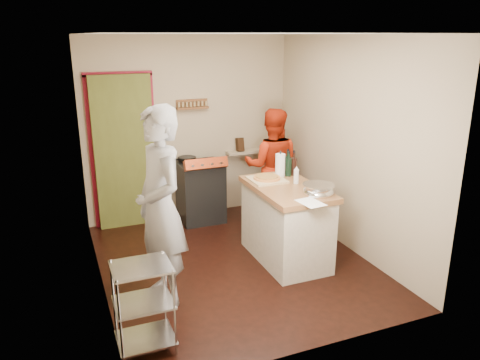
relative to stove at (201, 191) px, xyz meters
name	(u,v)px	position (x,y,z in m)	size (l,w,h in m)	color
floor	(234,262)	(-0.05, -1.42, -0.45)	(3.50, 3.50, 0.00)	black
back_wall	(145,143)	(-0.69, 0.36, 0.68)	(3.00, 0.44, 2.60)	tan
left_wall	(93,171)	(-1.55, -1.42, 0.85)	(0.04, 3.50, 2.60)	tan
right_wall	(347,145)	(1.45, -1.42, 0.85)	(0.04, 3.50, 2.60)	tan
ceiling	(233,33)	(-0.05, -1.42, 2.16)	(3.00, 3.50, 0.02)	white
stove	(201,191)	(0.00, 0.00, 0.00)	(0.60, 0.63, 1.00)	black
wire_shelving	(144,304)	(-1.33, -2.62, -0.01)	(0.48, 0.40, 0.80)	silver
island	(286,221)	(0.57, -1.56, 0.04)	(0.72, 1.35, 1.23)	beige
person_stripe	(160,208)	(-0.99, -1.89, 0.54)	(0.72, 0.48, 1.98)	#A5A5A9
person_red	(272,166)	(0.95, -0.36, 0.37)	(0.79, 0.62, 1.63)	#B5250C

